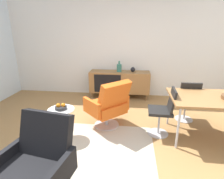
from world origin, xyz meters
TOP-DOWN VIEW (x-y plane):
  - ground_plane at (0.00, 0.00)m, footprint 8.32×8.32m
  - wall_back at (0.00, 2.60)m, footprint 6.80×0.12m
  - sideboard at (-0.08, 2.30)m, footprint 1.60×0.45m
  - vase_cobalt at (-0.09, 2.30)m, footprint 0.13×0.13m
  - vase_sculptural_dark at (0.27, 2.30)m, footprint 0.12×0.12m
  - dining_table at (1.71, 0.51)m, footprint 1.60×0.90m
  - dining_chair_near_window at (0.83, 0.51)m, footprint 0.44×0.42m
  - dining_chair_back_left at (1.36, 1.07)m, footprint 0.40×0.43m
  - lounge_chair_red at (-0.16, 0.66)m, footprint 0.91×0.91m
  - armchair_black_shell at (-0.69, -0.95)m, footprint 0.80×0.75m
  - side_table_round at (-0.91, 0.24)m, footprint 0.44×0.44m
  - fruit_bowl at (-0.91, 0.24)m, footprint 0.20×0.20m
  - area_rug at (-0.46, -0.16)m, footprint 2.20×1.70m

SIDE VIEW (x-z plane):
  - ground_plane at x=0.00m, z-range 0.00..0.00m
  - area_rug at x=-0.46m, z-range 0.00..0.01m
  - side_table_round at x=-0.91m, z-range 0.06..0.58m
  - sideboard at x=-0.08m, z-range 0.08..0.80m
  - lounge_chair_red at x=-0.16m, z-range -0.01..0.94m
  - armchair_black_shell at x=-0.69m, z-range -0.01..0.94m
  - dining_chair_near_window at x=0.83m, z-range 0.04..0.90m
  - dining_chair_back_left at x=1.36m, z-range 0.04..0.90m
  - fruit_bowl at x=-0.91m, z-range 0.50..0.61m
  - dining_table at x=1.71m, z-range 0.33..1.07m
  - vase_sculptural_dark at x=0.27m, z-range 0.72..0.85m
  - vase_cobalt at x=-0.09m, z-range 0.68..0.97m
  - wall_back at x=0.00m, z-range 0.00..2.80m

